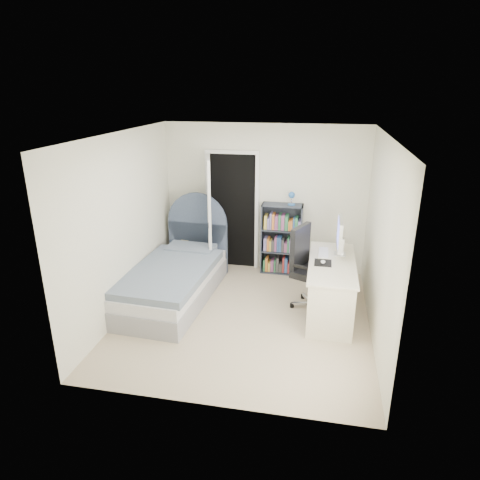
% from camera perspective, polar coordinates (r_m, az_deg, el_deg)
% --- Properties ---
extents(room_shell, '(3.50, 3.70, 2.60)m').
position_cam_1_polar(room_shell, '(5.57, 0.66, 0.96)').
color(room_shell, tan).
rests_on(room_shell, ground).
extents(door, '(0.92, 0.81, 2.06)m').
position_cam_1_polar(door, '(7.21, -2.96, 3.56)').
color(door, black).
rests_on(door, ground).
extents(bed, '(1.19, 2.32, 1.40)m').
position_cam_1_polar(bed, '(6.59, -8.58, -4.96)').
color(bed, gray).
rests_on(bed, ground).
extents(nightstand, '(0.37, 0.37, 0.55)m').
position_cam_1_polar(nightstand, '(7.56, -6.86, -1.18)').
color(nightstand, tan).
rests_on(nightstand, ground).
extents(floor_lamp, '(0.19, 0.19, 1.32)m').
position_cam_1_polar(floor_lamp, '(7.47, -4.42, 0.12)').
color(floor_lamp, silver).
rests_on(floor_lamp, ground).
extents(bookcase, '(0.68, 0.29, 1.44)m').
position_cam_1_polar(bookcase, '(7.30, 5.58, -0.12)').
color(bookcase, '#343A47').
rests_on(bookcase, ground).
extents(desk, '(0.63, 1.59, 1.30)m').
position_cam_1_polar(desk, '(6.17, 12.00, -5.86)').
color(desk, beige).
rests_on(desk, ground).
extents(office_chair, '(0.70, 0.71, 1.21)m').
position_cam_1_polar(office_chair, '(6.18, 9.11, -3.17)').
color(office_chair, silver).
rests_on(office_chair, ground).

